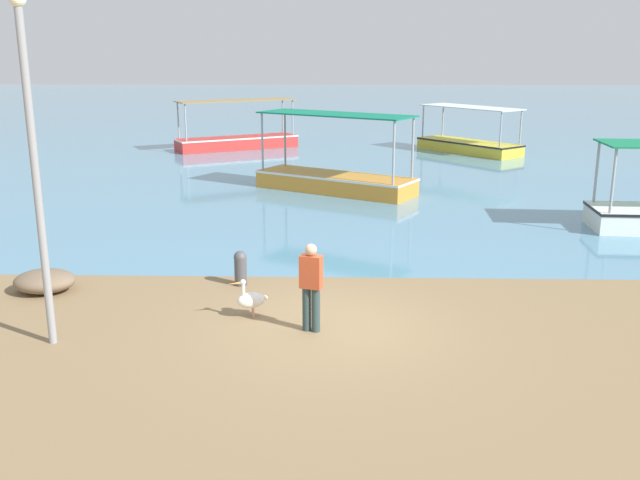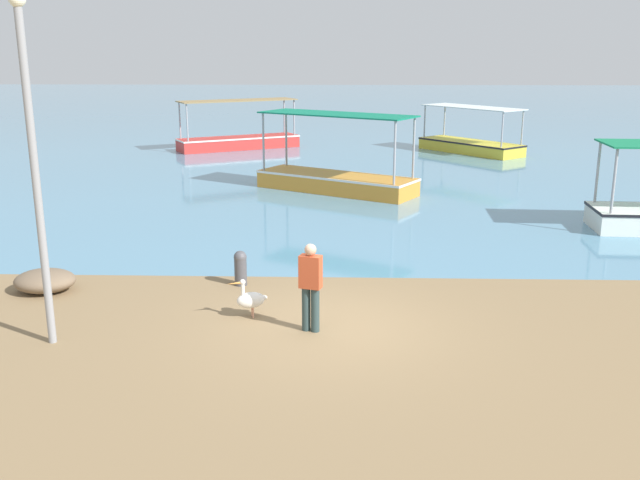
% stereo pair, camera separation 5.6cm
% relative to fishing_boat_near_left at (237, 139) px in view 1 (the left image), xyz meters
% --- Properties ---
extents(ground, '(120.00, 120.00, 0.00)m').
position_rel_fishing_boat_near_left_xyz_m(ground, '(5.24, -24.67, -0.50)').
color(ground, olive).
extents(harbor_water, '(110.00, 90.00, 0.00)m').
position_rel_fishing_boat_near_left_xyz_m(harbor_water, '(5.24, 23.33, -0.50)').
color(harbor_water, '#578BA9').
rests_on(harbor_water, ground).
extents(fishing_boat_near_left, '(6.36, 4.45, 2.54)m').
position_rel_fishing_boat_near_left_xyz_m(fishing_boat_near_left, '(0.00, 0.00, 0.00)').
color(fishing_boat_near_left, red).
rests_on(fishing_boat_near_left, harbor_water).
extents(fishing_boat_far_left, '(6.10, 4.60, 2.85)m').
position_rel_fishing_boat_near_left_xyz_m(fishing_boat_far_left, '(5.22, -11.42, 0.02)').
color(fishing_boat_far_left, orange).
rests_on(fishing_boat_far_left, harbor_water).
extents(fishing_boat_near_right, '(4.95, 5.44, 2.30)m').
position_rel_fishing_boat_near_left_xyz_m(fishing_boat_near_right, '(11.96, -1.00, -0.04)').
color(fishing_boat_near_right, gold).
rests_on(fishing_boat_near_right, harbor_water).
extents(pelican, '(0.78, 0.46, 0.80)m').
position_rel_fishing_boat_near_left_xyz_m(pelican, '(3.67, -24.24, -0.13)').
color(pelican, '#E0997A').
rests_on(pelican, ground).
extents(lamp_post, '(0.28, 0.28, 6.03)m').
position_rel_fishing_boat_near_left_xyz_m(lamp_post, '(0.24, -25.59, 2.87)').
color(lamp_post, gray).
rests_on(lamp_post, ground).
extents(mooring_bollard, '(0.29, 0.29, 0.79)m').
position_rel_fishing_boat_near_left_xyz_m(mooring_bollard, '(3.19, -22.28, -0.08)').
color(mooring_bollard, '#47474C').
rests_on(mooring_bollard, ground).
extents(fisherman_standing, '(0.45, 0.33, 1.69)m').
position_rel_fishing_boat_near_left_xyz_m(fisherman_standing, '(4.87, -24.90, 0.40)').
color(fisherman_standing, '#2C4041').
rests_on(fisherman_standing, ground).
extents(net_pile, '(1.32, 1.12, 0.48)m').
position_rel_fishing_boat_near_left_xyz_m(net_pile, '(-1.01, -22.84, -0.26)').
color(net_pile, brown).
rests_on(net_pile, ground).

